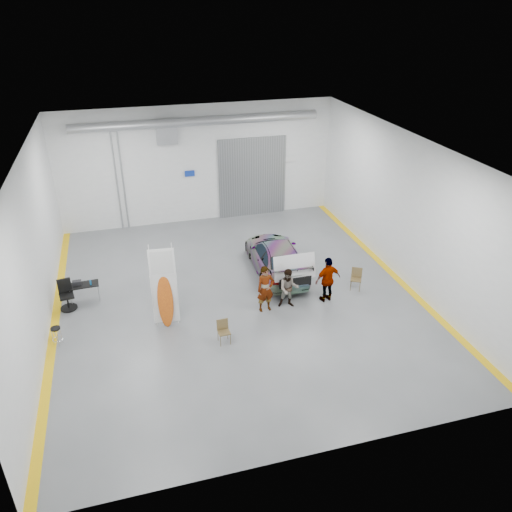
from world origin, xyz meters
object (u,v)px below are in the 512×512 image
object	(u,v)px
person_c	(328,279)
shop_stool	(57,336)
person_a	(265,289)
folding_chair_far	(355,283)
surfboard_display	(165,294)
folding_chair_near	(224,336)
sedan_car	(276,256)
work_table	(82,285)
office_chair	(67,296)
person_b	(289,288)

from	to	relation	value
person_c	shop_stool	bearing A→B (deg)	-9.58
person_c	person_a	bearing A→B (deg)	-10.20
person_a	folding_chair_far	world-z (taller)	person_a
surfboard_display	folding_chair_far	world-z (taller)	surfboard_display
folding_chair_near	shop_stool	world-z (taller)	folding_chair_near
sedan_car	person_c	bearing A→B (deg)	116.35
surfboard_display	work_table	size ratio (longest dim) A/B	2.86
surfboard_display	office_chair	bearing A→B (deg)	154.21
person_a	folding_chair_far	size ratio (longest dim) A/B	2.08
folding_chair_far	surfboard_display	bearing A→B (deg)	-146.83
person_b	surfboard_display	size ratio (longest dim) A/B	0.49
person_c	folding_chair_near	bearing A→B (deg)	9.00
office_chair	work_table	bearing A→B (deg)	26.79
work_table	office_chair	xyz separation A→B (m)	(-0.56, -0.41, -0.19)
sedan_car	person_a	size ratio (longest dim) A/B	2.67
work_table	office_chair	bearing A→B (deg)	-143.83
person_b	person_a	bearing A→B (deg)	-166.24
sedan_car	shop_stool	world-z (taller)	sedan_car
person_b	folding_chair_near	bearing A→B (deg)	-137.78
folding_chair_near	shop_stool	size ratio (longest dim) A/B	1.26
person_c	office_chair	size ratio (longest dim) A/B	1.60
folding_chair_near	office_chair	xyz separation A→B (m)	(-5.27, 3.69, 0.25)
work_table	sedan_car	bearing A→B (deg)	1.47
folding_chair_near	work_table	size ratio (longest dim) A/B	0.74
folding_chair_near	folding_chair_far	bearing A→B (deg)	15.82
sedan_car	office_chair	bearing A→B (deg)	7.15
person_b	office_chair	bearing A→B (deg)	178.94
surfboard_display	person_a	bearing A→B (deg)	5.18
person_a	surfboard_display	size ratio (longest dim) A/B	0.56
sedan_car	person_c	distance (m)	3.01
folding_chair_near	office_chair	size ratio (longest dim) A/B	0.72
person_a	surfboard_display	world-z (taller)	surfboard_display
person_a	person_b	bearing A→B (deg)	-5.88
sedan_car	folding_chair_far	bearing A→B (deg)	142.20
person_c	shop_stool	distance (m)	9.96
sedan_car	person_c	world-z (taller)	person_c
surfboard_display	folding_chair_far	distance (m)	7.71
person_b	person_c	xyz separation A→B (m)	(1.59, 0.00, 0.14)
sedan_car	person_b	distance (m)	2.79
folding_chair_near	person_c	bearing A→B (deg)	16.10
person_a	person_c	bearing A→B (deg)	-5.88
person_b	person_c	size ratio (longest dim) A/B	0.85
person_b	shop_stool	size ratio (longest dim) A/B	2.37
folding_chair_far	shop_stool	bearing A→B (deg)	-147.37
person_c	shop_stool	size ratio (longest dim) A/B	2.79
surfboard_display	person_c	bearing A→B (deg)	5.26
surfboard_display	work_table	xyz separation A→B (m)	(-2.98, 2.54, -0.62)
person_b	folding_chair_near	world-z (taller)	person_b
person_a	person_c	distance (m)	2.50
surfboard_display	folding_chair_near	bearing A→B (deg)	-36.57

